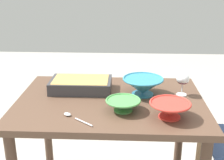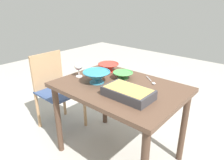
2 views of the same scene
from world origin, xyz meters
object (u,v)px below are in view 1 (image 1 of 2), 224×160
at_px(mixing_bowl, 143,86).
at_px(small_bowl, 123,104).
at_px(serving_bowl, 170,109).
at_px(dining_table, 110,115).
at_px(serving_spoon, 72,117).
at_px(wine_glass, 183,80).
at_px(casserole_dish, 81,84).

xyz_separation_m(mixing_bowl, small_bowl, (0.12, 0.23, -0.02)).
distance_m(small_bowl, serving_bowl, 0.25).
relative_size(dining_table, small_bowl, 5.76).
bearing_deg(serving_spoon, wine_glass, -151.72).
distance_m(casserole_dish, mixing_bowl, 0.40).
xyz_separation_m(casserole_dish, mixing_bowl, (-0.39, 0.05, 0.02)).
bearing_deg(casserole_dish, small_bowl, 133.75).
bearing_deg(dining_table, serving_bowl, 146.05).
distance_m(dining_table, casserole_dish, 0.28).
bearing_deg(casserole_dish, dining_table, 145.18).
xyz_separation_m(casserole_dish, serving_bowl, (-0.52, 0.35, 0.01)).
distance_m(casserole_dish, small_bowl, 0.40).
xyz_separation_m(dining_table, small_bowl, (-0.08, 0.15, 0.14)).
relative_size(mixing_bowl, serving_spoon, 1.43).
bearing_deg(small_bowl, wine_glass, -146.38).
xyz_separation_m(small_bowl, serving_bowl, (-0.24, 0.07, 0.01)).
bearing_deg(wine_glass, dining_table, 11.47).
bearing_deg(serving_spoon, serving_bowl, -176.61).
distance_m(wine_glass, serving_spoon, 0.72).
distance_m(mixing_bowl, small_bowl, 0.26).
bearing_deg(small_bowl, mixing_bowl, -116.75).
height_order(mixing_bowl, small_bowl, mixing_bowl).
height_order(wine_glass, serving_spoon, wine_glass).
relative_size(serving_bowl, serving_spoon, 1.24).
bearing_deg(mixing_bowl, small_bowl, 63.25).
height_order(dining_table, serving_spoon, serving_spoon).
relative_size(mixing_bowl, small_bowl, 1.30).
relative_size(dining_table, serving_bowl, 5.14).
bearing_deg(small_bowl, casserole_dish, -46.25).
xyz_separation_m(wine_glass, small_bowl, (0.36, 0.24, -0.06)).
bearing_deg(dining_table, mixing_bowl, -156.73).
bearing_deg(wine_glass, serving_spoon, 28.28).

